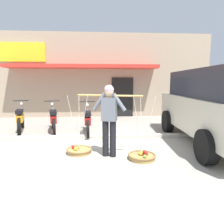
% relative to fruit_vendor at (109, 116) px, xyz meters
% --- Properties ---
extents(ground_plane, '(90.00, 90.00, 0.00)m').
position_rel_fruit_vendor_xyz_m(ground_plane, '(-0.45, 0.90, -0.98)').
color(ground_plane, '#9E998C').
extents(sidewalk_curb, '(20.00, 0.24, 0.10)m').
position_rel_fruit_vendor_xyz_m(sidewalk_curb, '(-0.45, 1.60, -0.93)').
color(sidewalk_curb, '#BAB4A5').
rests_on(sidewalk_curb, ground).
extents(fruit_vendor, '(1.49, 0.56, 1.70)m').
position_rel_fruit_vendor_xyz_m(fruit_vendor, '(0.00, 0.00, 0.00)').
color(fruit_vendor, black).
rests_on(fruit_vendor, ground).
extents(fruit_basket_left_side, '(0.64, 0.64, 1.45)m').
position_rel_fruit_vendor_xyz_m(fruit_basket_left_side, '(-0.74, 0.26, -0.90)').
color(fruit_basket_left_side, '#B2894C').
rests_on(fruit_basket_left_side, ground).
extents(fruit_basket_right_side, '(0.64, 0.64, 1.45)m').
position_rel_fruit_vendor_xyz_m(fruit_basket_right_side, '(0.74, -0.26, -0.90)').
color(fruit_basket_right_side, '#B2894C').
rests_on(fruit_basket_right_side, ground).
extents(motorcycle_nearest_shop, '(0.65, 1.78, 1.09)m').
position_rel_fruit_vendor_xyz_m(motorcycle_nearest_shop, '(-3.04, 2.77, -0.52)').
color(motorcycle_nearest_shop, black).
rests_on(motorcycle_nearest_shop, ground).
extents(motorcycle_second_in_row, '(0.63, 1.79, 1.09)m').
position_rel_fruit_vendor_xyz_m(motorcycle_second_in_row, '(-1.84, 2.55, -0.52)').
color(motorcycle_second_in_row, black).
rests_on(motorcycle_second_in_row, ground).
extents(motorcycle_third_in_row, '(0.54, 1.82, 1.09)m').
position_rel_fruit_vendor_xyz_m(motorcycle_third_in_row, '(-0.61, 2.19, -0.52)').
color(motorcycle_third_in_row, black).
rests_on(motorcycle_third_in_row, ground).
extents(parked_truck, '(2.36, 4.90, 2.10)m').
position_rel_fruit_vendor_xyz_m(parked_truck, '(3.09, 0.74, 0.15)').
color(parked_truck, beige).
rests_on(parked_truck, ground).
extents(storefront_building, '(13.00, 6.00, 4.20)m').
position_rel_fruit_vendor_xyz_m(storefront_building, '(-0.94, 8.26, 1.13)').
color(storefront_building, tan).
rests_on(storefront_building, ground).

